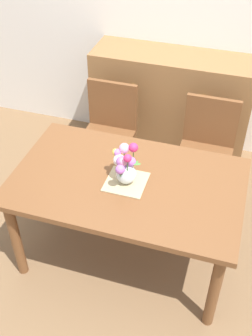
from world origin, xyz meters
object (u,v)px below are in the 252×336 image
chair_left (109,129)px  chair_right (206,146)px  flower_vase (125,166)px  dining_table (127,191)px  dresser (171,106)px

chair_left → chair_right: (0.82, 0.00, 0.00)m
chair_right → flower_vase: bearing=62.7°
chair_left → flower_vase: bearing=116.1°
dining_table → dresser: dresser is taller
dining_table → chair_right: chair_right is taller
dining_table → chair_left: bearing=117.1°
dresser → flower_vase: size_ratio=5.60×
dining_table → chair_right: bearing=62.9°
dining_table → chair_left: chair_left is taller
dresser → flower_vase: 1.39m
flower_vase → dining_table: bearing=50.7°
chair_right → chair_left: bearing=0.0°
chair_left → dresser: dresser is taller
chair_left → chair_right: same height
chair_right → dresser: (-0.41, 0.53, -0.02)m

